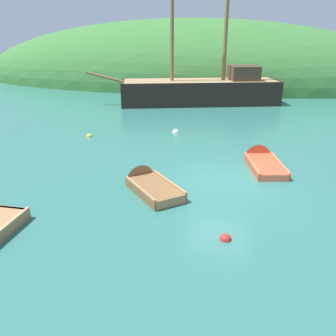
# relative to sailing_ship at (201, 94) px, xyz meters

# --- Properties ---
(ground_plane) EXTENTS (120.00, 120.00, 0.00)m
(ground_plane) POSITION_rel_sailing_ship_xyz_m (2.91, -15.83, -0.75)
(ground_plane) COLOR #2D6B60
(shore_hill) EXTENTS (50.86, 19.58, 13.68)m
(shore_hill) POSITION_rel_sailing_ship_xyz_m (-3.35, 12.80, -0.75)
(shore_hill) COLOR #387033
(shore_hill) RESTS_ON ground
(sailing_ship) EXTENTS (15.01, 6.74, 12.69)m
(sailing_ship) POSITION_rel_sailing_ship_xyz_m (0.00, 0.00, 0.00)
(sailing_ship) COLOR black
(sailing_ship) RESTS_ON ground
(rowboat_outer_right) EXTENTS (2.98, 3.11, 1.22)m
(rowboat_outer_right) POSITION_rel_sailing_ship_xyz_m (0.23, -17.00, -0.63)
(rowboat_outer_right) COLOR brown
(rowboat_outer_right) RESTS_ON ground
(rowboat_center) EXTENTS (2.00, 3.52, 1.22)m
(rowboat_center) POSITION_rel_sailing_ship_xyz_m (4.51, -13.37, -0.66)
(rowboat_center) COLOR #C64C2D
(rowboat_center) RESTS_ON ground
(buoy_white) EXTENTS (0.40, 0.40, 0.40)m
(buoy_white) POSITION_rel_sailing_ship_xyz_m (-0.30, -9.02, -0.75)
(buoy_white) COLOR white
(buoy_white) RESTS_ON ground
(buoy_yellow) EXTENTS (0.32, 0.32, 0.32)m
(buoy_yellow) POSITION_rel_sailing_ship_xyz_m (-4.91, -10.89, -0.75)
(buoy_yellow) COLOR yellow
(buoy_yellow) RESTS_ON ground
(buoy_red) EXTENTS (0.35, 0.35, 0.35)m
(buoy_red) POSITION_rel_sailing_ship_xyz_m (3.37, -19.93, -0.75)
(buoy_red) COLOR red
(buoy_red) RESTS_ON ground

